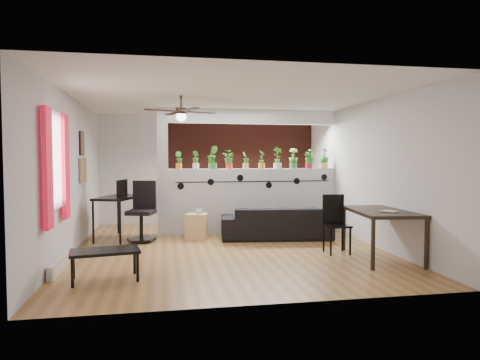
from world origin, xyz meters
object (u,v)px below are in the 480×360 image
(potted_plant_4, at_px, (246,160))
(sofa, at_px, (276,223))
(potted_plant_0, at_px, (179,160))
(coffee_table, at_px, (105,253))
(potted_plant_6, at_px, (278,157))
(potted_plant_7, at_px, (293,158))
(potted_plant_2, at_px, (213,157))
(dining_table, at_px, (382,215))
(potted_plant_3, at_px, (229,159))
(computer_desk, at_px, (119,200))
(ceiling_fan, at_px, (181,113))
(potted_plant_8, at_px, (309,158))
(cup, at_px, (199,211))
(potted_plant_1, at_px, (196,159))
(office_chair, at_px, (142,215))
(potted_plant_9, at_px, (324,157))
(potted_plant_5, at_px, (262,159))
(folding_chair, at_px, (335,218))
(cube_shelf, at_px, (197,226))

(potted_plant_4, xyz_separation_m, sofa, (0.45, -0.83, -1.24))
(potted_plant_0, height_order, coffee_table, potted_plant_0)
(potted_plant_6, height_order, potted_plant_7, potted_plant_6)
(potted_plant_7, relative_size, sofa, 0.21)
(potted_plant_4, height_order, potted_plant_6, potted_plant_6)
(potted_plant_0, height_order, potted_plant_2, potted_plant_2)
(dining_table, bearing_deg, coffee_table, -173.51)
(potted_plant_2, relative_size, potted_plant_3, 1.23)
(potted_plant_0, xyz_separation_m, computer_desk, (-1.18, -0.34, -0.79))
(coffee_table, bearing_deg, dining_table, 6.49)
(ceiling_fan, height_order, potted_plant_8, ceiling_fan)
(coffee_table, bearing_deg, potted_plant_4, 52.77)
(ceiling_fan, xyz_separation_m, potted_plant_4, (1.42, 1.80, -0.77))
(potted_plant_2, height_order, cup, potted_plant_2)
(potted_plant_1, distance_m, coffee_table, 3.74)
(potted_plant_8, bearing_deg, ceiling_fan, -147.53)
(office_chair, bearing_deg, potted_plant_3, 20.90)
(potted_plant_0, relative_size, potted_plant_9, 0.79)
(potted_plant_6, relative_size, potted_plant_8, 1.10)
(potted_plant_4, xyz_separation_m, potted_plant_5, (0.35, -0.00, 0.02))
(office_chair, distance_m, dining_table, 4.30)
(potted_plant_3, relative_size, dining_table, 0.26)
(potted_plant_0, xyz_separation_m, office_chair, (-0.72, -0.68, -1.05))
(potted_plant_7, bearing_deg, folding_chair, -89.03)
(potted_plant_2, relative_size, dining_table, 0.32)
(potted_plant_7, bearing_deg, potted_plant_2, -180.00)
(potted_plant_8, bearing_deg, potted_plant_9, 0.00)
(potted_plant_6, distance_m, potted_plant_7, 0.35)
(potted_plant_2, height_order, potted_plant_7, potted_plant_2)
(potted_plant_0, relative_size, potted_plant_2, 0.75)
(potted_plant_2, bearing_deg, folding_chair, -51.11)
(ceiling_fan, bearing_deg, folding_chair, -9.54)
(sofa, height_order, folding_chair, folding_chair)
(potted_plant_8, relative_size, potted_plant_9, 0.92)
(cup, bearing_deg, computer_desk, 170.43)
(potted_plant_4, height_order, potted_plant_5, potted_plant_5)
(potted_plant_3, distance_m, potted_plant_4, 0.35)
(potted_plant_4, relative_size, cube_shelf, 0.73)
(potted_plant_8, xyz_separation_m, coffee_table, (-3.87, -3.25, -1.22))
(cup, bearing_deg, ceiling_fan, -107.70)
(potted_plant_3, xyz_separation_m, potted_plant_4, (0.35, 0.00, -0.02))
(potted_plant_1, height_order, cube_shelf, potted_plant_1)
(coffee_table, bearing_deg, potted_plant_9, 37.57)
(potted_plant_5, height_order, potted_plant_7, potted_plant_7)
(computer_desk, bearing_deg, sofa, -9.09)
(potted_plant_6, bearing_deg, potted_plant_4, 180.00)
(office_chair, bearing_deg, potted_plant_6, 13.46)
(potted_plant_1, height_order, dining_table, potted_plant_1)
(potted_plant_1, xyz_separation_m, potted_plant_9, (2.81, 0.00, 0.04))
(office_chair, bearing_deg, potted_plant_0, 43.35)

